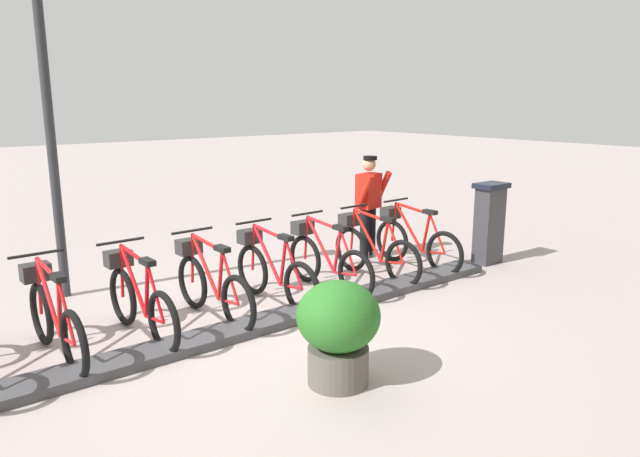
{
  "coord_description": "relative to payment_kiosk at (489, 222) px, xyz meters",
  "views": [
    {
      "loc": [
        -5.34,
        3.3,
        2.56
      ],
      "look_at": [
        0.5,
        -1.35,
        0.9
      ],
      "focal_mm": 32.93,
      "sensor_mm": 36.0,
      "label": 1
    }
  ],
  "objects": [
    {
      "name": "ground_plane",
      "position": [
        -0.05,
        4.38,
        -0.67
      ],
      "size": [
        60.0,
        60.0,
        0.0
      ],
      "primitive_type": "plane",
      "color": "#AE9F9C"
    },
    {
      "name": "dock_rail_base",
      "position": [
        -0.05,
        4.38,
        -0.62
      ],
      "size": [
        0.44,
        7.78,
        0.1
      ],
      "primitive_type": "cube",
      "color": "#47474C",
      "rests_on": "ground"
    },
    {
      "name": "payment_kiosk",
      "position": [
        0.0,
        0.0,
        0.0
      ],
      "size": [
        0.36,
        0.52,
        1.28
      ],
      "color": "#38383D",
      "rests_on": "ground"
    },
    {
      "name": "bike_docked_0",
      "position": [
        0.57,
        1.09,
        -0.24
      ],
      "size": [
        1.72,
        0.54,
        1.02
      ],
      "color": "black",
      "rests_on": "ground"
    },
    {
      "name": "bike_docked_1",
      "position": [
        0.57,
        1.97,
        -0.24
      ],
      "size": [
        1.72,
        0.54,
        1.02
      ],
      "color": "black",
      "rests_on": "ground"
    },
    {
      "name": "bike_docked_2",
      "position": [
        0.57,
        2.84,
        -0.24
      ],
      "size": [
        1.72,
        0.54,
        1.02
      ],
      "color": "black",
      "rests_on": "ground"
    },
    {
      "name": "bike_docked_3",
      "position": [
        0.57,
        3.71,
        -0.24
      ],
      "size": [
        1.72,
        0.54,
        1.02
      ],
      "color": "black",
      "rests_on": "ground"
    },
    {
      "name": "bike_docked_4",
      "position": [
        0.57,
        4.59,
        -0.24
      ],
      "size": [
        1.72,
        0.54,
        1.02
      ],
      "color": "black",
      "rests_on": "ground"
    },
    {
      "name": "bike_docked_5",
      "position": [
        0.57,
        5.46,
        -0.24
      ],
      "size": [
        1.72,
        0.54,
        1.02
      ],
      "color": "black",
      "rests_on": "ground"
    },
    {
      "name": "bike_docked_6",
      "position": [
        0.57,
        6.33,
        -0.24
      ],
      "size": [
        1.72,
        0.54,
        1.02
      ],
      "color": "black",
      "rests_on": "ground"
    },
    {
      "name": "worker_near_rack",
      "position": [
        1.44,
        1.23,
        0.24
      ],
      "size": [
        0.51,
        0.68,
        1.66
      ],
      "color": "white",
      "rests_on": "ground"
    },
    {
      "name": "lamp_post",
      "position": [
        2.5,
        5.71,
        2.03
      ],
      "size": [
        0.32,
        0.32,
        4.14
      ],
      "color": "#2D2D33",
      "rests_on": "ground"
    },
    {
      "name": "planter_bush",
      "position": [
        -1.61,
        4.47,
        -0.12
      ],
      "size": [
        0.76,
        0.76,
        0.97
      ],
      "color": "#59544C",
      "rests_on": "ground"
    }
  ]
}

